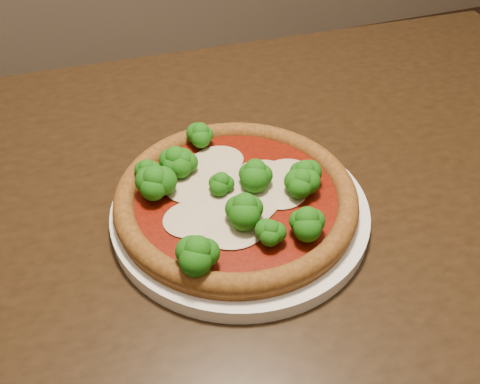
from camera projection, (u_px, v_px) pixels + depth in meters
name	position (u px, v px, depth m)	size (l,w,h in m)	color
dining_table	(239.00, 245.00, 0.74)	(1.27, 0.83, 0.75)	black
plate	(240.00, 211.00, 0.63)	(0.30, 0.30, 0.02)	white
pizza	(234.00, 195.00, 0.62)	(0.28, 0.28, 0.06)	brown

